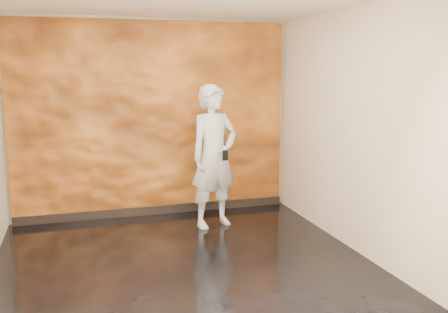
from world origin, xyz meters
TOP-DOWN VIEW (x-y plane):
  - room at (0.00, 0.00)m, footprint 4.02×4.02m
  - feature_wall at (0.00, 1.96)m, footprint 3.90×0.06m
  - baseboard at (0.00, 1.92)m, footprint 3.90×0.04m
  - man at (0.68, 1.17)m, footprint 0.80×0.65m
  - phone at (0.75, 0.91)m, footprint 0.07×0.02m

SIDE VIEW (x-z plane):
  - baseboard at x=0.00m, z-range 0.00..0.12m
  - man at x=0.68m, z-range 0.00..1.90m
  - phone at x=0.75m, z-range 0.94..1.07m
  - feature_wall at x=0.00m, z-range 0.00..2.75m
  - room at x=0.00m, z-range -0.01..2.81m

